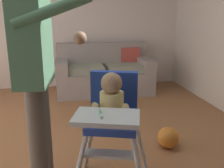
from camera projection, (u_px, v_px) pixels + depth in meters
name	position (u px, v px, depth m)	size (l,w,h in m)	color
ground	(83.00, 165.00, 2.41)	(5.77, 7.09, 0.10)	#955E36
wall_far	(71.00, 16.00, 4.69)	(4.97, 0.06, 2.67)	beige
couch	(104.00, 73.00, 4.55)	(1.67, 0.86, 0.86)	gray
high_chair	(112.00, 111.00, 1.83)	(0.74, 0.83, 0.96)	silver
adult_standing	(36.00, 72.00, 1.73)	(0.51, 0.54, 1.69)	#625A4F
toy_ball	(113.00, 120.00, 3.06)	(0.22, 0.22, 0.22)	gold
toy_ball_second	(168.00, 138.00, 2.62)	(0.22, 0.22, 0.22)	orange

